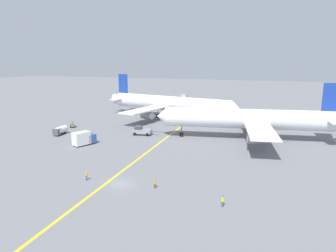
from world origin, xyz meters
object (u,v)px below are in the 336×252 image
airliner_being_pushed (249,119)px  gse_gpu_cart_small (73,125)px  ground_crew_marshaller_foreground (223,201)px  ground_crew_wing_walker_right (86,176)px  gse_fuel_bowser_stubby (60,130)px  jet_bridge (184,100)px  airliner_at_gate_left (169,104)px  ground_crew_ramp_agent_by_cones (155,183)px  gse_catering_truck_tall (84,138)px  pushback_tug (142,131)px

airliner_being_pushed → gse_gpu_cart_small: airliner_being_pushed is taller
gse_gpu_cart_small → ground_crew_marshaller_foreground: gse_gpu_cart_small is taller
ground_crew_wing_walker_right → gse_fuel_bowser_stubby: bearing=135.7°
gse_gpu_cart_small → jet_bridge: 54.14m
airliner_at_gate_left → airliner_being_pushed: size_ratio=1.07×
ground_crew_ramp_agent_by_cones → airliner_being_pushed: bearing=73.6°
gse_catering_truck_tall → ground_crew_marshaller_foreground: bearing=-29.0°
airliner_at_gate_left → ground_crew_ramp_agent_by_cones: (20.09, -63.28, -4.41)m
ground_crew_ramp_agent_by_cones → ground_crew_marshaller_foreground: bearing=-13.3°
gse_fuel_bowser_stubby → ground_crew_wing_walker_right: (27.55, -26.90, -0.44)m
airliner_being_pushed → pushback_tug: (-29.66, -5.21, -4.44)m
ground_crew_wing_walker_right → jet_bridge: size_ratio=0.09×
ground_crew_wing_walker_right → jet_bridge: 86.13m
jet_bridge → ground_crew_wing_walker_right: bearing=-84.6°
gse_catering_truck_tall → ground_crew_marshaller_foreground: size_ratio=3.60×
ground_crew_marshaller_foreground → ground_crew_ramp_agent_by_cones: bearing=166.7°
airliner_at_gate_left → gse_catering_truck_tall: (-7.27, -44.34, -3.50)m
gse_gpu_cart_small → jet_bridge: size_ratio=0.13×
pushback_tug → ground_crew_ramp_agent_by_cones: 38.59m
gse_fuel_bowser_stubby → ground_crew_marshaller_foreground: size_ratio=2.87×
gse_catering_truck_tall → gse_gpu_cart_small: size_ratio=2.39×
gse_catering_truck_tall → jet_bridge: (6.36, 65.82, 2.17)m
gse_fuel_bowser_stubby → airliner_at_gate_left: bearing=61.4°
gse_gpu_cart_small → pushback_tug: bearing=-3.4°
gse_gpu_cart_small → ground_crew_ramp_agent_by_cones: 56.06m
airliner_at_gate_left → airliner_being_pushed: 39.70m
ground_crew_wing_walker_right → gse_gpu_cart_small: bearing=129.8°
pushback_tug → ground_crew_ramp_agent_by_cones: bearing=-62.0°
airliner_being_pushed → gse_gpu_cart_small: size_ratio=19.09×
airliner_at_gate_left → jet_bridge: 21.54m
gse_catering_truck_tall → jet_bridge: size_ratio=0.31×
airliner_at_gate_left → ground_crew_marshaller_foreground: airliner_at_gate_left is taller
ground_crew_ramp_agent_by_cones → jet_bridge: (-21.00, 84.76, 3.08)m
pushback_tug → ground_crew_marshaller_foreground: pushback_tug is taller
gse_fuel_bowser_stubby → gse_gpu_cart_small: (-2.87, 9.59, -0.54)m
gse_fuel_bowser_stubby → ground_crew_wing_walker_right: size_ratio=2.93×
airliner_at_gate_left → ground_crew_marshaller_foreground: size_ratio=30.87×
airliner_being_pushed → gse_catering_truck_tall: bearing=-152.4°
gse_gpu_cart_small → gse_catering_truck_tall: bearing=-46.1°
airliner_at_gate_left → gse_gpu_cart_small: size_ratio=20.50×
gse_gpu_cart_small → ground_crew_wing_walker_right: 47.51m
gse_catering_truck_tall → jet_bridge: jet_bridge is taller
gse_fuel_bowser_stubby → gse_catering_truck_tall: gse_catering_truck_tall is taller
airliner_being_pushed → gse_catering_truck_tall: size_ratio=7.98×
gse_fuel_bowser_stubby → ground_crew_marshaller_foreground: bearing=-28.8°
ground_crew_ramp_agent_by_cones → gse_catering_truck_tall: bearing=145.3°
ground_crew_marshaller_foreground → jet_bridge: bearing=110.7°
pushback_tug → ground_crew_ramp_agent_by_cones: (18.13, -34.06, -0.33)m
pushback_tug → gse_gpu_cart_small: (-25.23, 1.49, -0.39)m
gse_fuel_bowser_stubby → ground_crew_ramp_agent_by_cones: gse_fuel_bowser_stubby is taller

